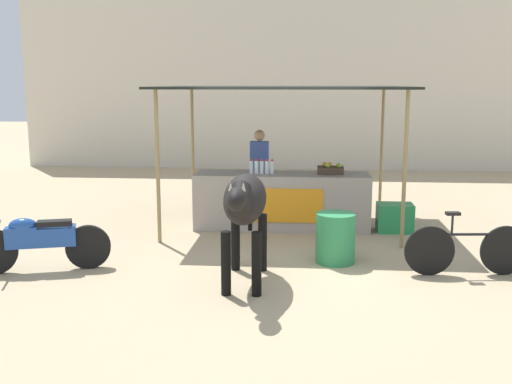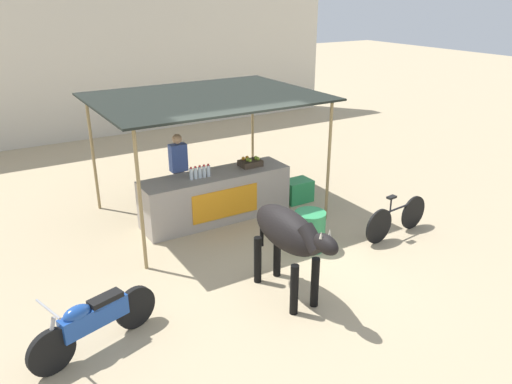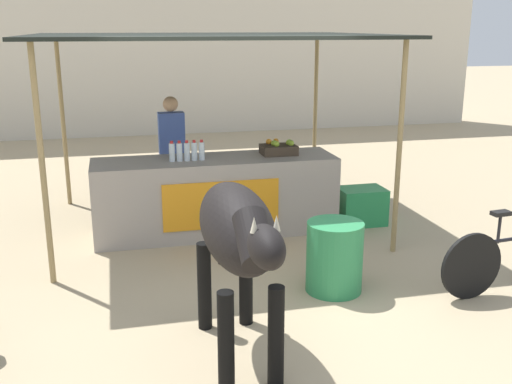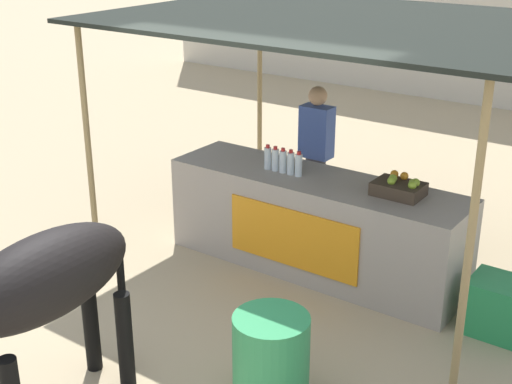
% 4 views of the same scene
% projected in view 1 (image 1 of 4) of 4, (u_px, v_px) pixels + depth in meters
% --- Properties ---
extents(ground_plane, '(60.00, 60.00, 0.00)m').
position_uv_depth(ground_plane, '(275.00, 265.00, 8.32)').
color(ground_plane, tan).
extents(building_wall_far, '(16.00, 0.50, 5.09)m').
position_uv_depth(building_wall_far, '(294.00, 81.00, 17.38)').
color(building_wall_far, beige).
rests_on(building_wall_far, ground).
extents(stall_counter, '(3.00, 0.82, 0.96)m').
position_uv_depth(stall_counter, '(282.00, 201.00, 10.38)').
color(stall_counter, '#9E9389').
rests_on(stall_counter, ground).
extents(stall_awning, '(4.20, 3.20, 2.44)m').
position_uv_depth(stall_awning, '(283.00, 92.00, 10.35)').
color(stall_awning, black).
rests_on(stall_awning, ground).
extents(water_bottle_row, '(0.43, 0.07, 0.25)m').
position_uv_depth(water_bottle_row, '(262.00, 167.00, 10.26)').
color(water_bottle_row, silver).
rests_on(water_bottle_row, stall_counter).
extents(fruit_crate, '(0.44, 0.32, 0.18)m').
position_uv_depth(fruit_crate, '(331.00, 169.00, 10.27)').
color(fruit_crate, '#3F3326').
rests_on(fruit_crate, stall_counter).
extents(vendor_behind_counter, '(0.34, 0.22, 1.65)m').
position_uv_depth(vendor_behind_counter, '(259.00, 173.00, 11.09)').
color(vendor_behind_counter, '#383842').
rests_on(vendor_behind_counter, ground).
extents(cooler_box, '(0.60, 0.44, 0.48)m').
position_uv_depth(cooler_box, '(395.00, 218.00, 10.17)').
color(cooler_box, '#268C4C').
rests_on(cooler_box, ground).
extents(water_barrel, '(0.55, 0.55, 0.71)m').
position_uv_depth(water_barrel, '(335.00, 238.00, 8.39)').
color(water_barrel, '#2D8C51').
rests_on(water_barrel, ground).
extents(cow, '(0.52, 1.82, 1.44)m').
position_uv_depth(cow, '(245.00, 203.00, 7.37)').
color(cow, black).
rests_on(cow, ground).
extents(motorcycle_parked, '(1.74, 0.73, 0.90)m').
position_uv_depth(motorcycle_parked, '(40.00, 240.00, 7.98)').
color(motorcycle_parked, black).
rests_on(motorcycle_parked, ground).
extents(bicycle_leaning, '(1.66, 0.21, 0.85)m').
position_uv_depth(bicycle_leaning, '(467.00, 249.00, 7.84)').
color(bicycle_leaning, black).
rests_on(bicycle_leaning, ground).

